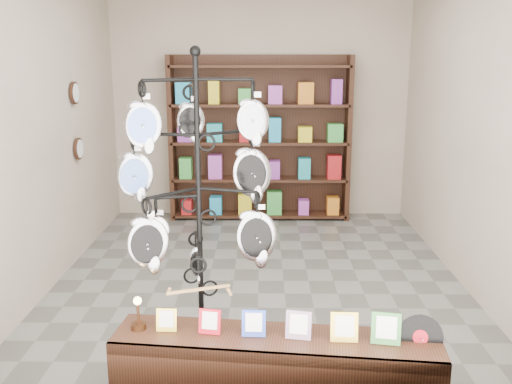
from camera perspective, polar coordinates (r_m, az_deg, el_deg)
ground at (r=5.76m, az=0.25°, el=-8.86°), size 5.00×5.00×0.00m
room_envelope at (r=5.33m, az=0.27°, el=9.85°), size 5.00×5.00×5.00m
display_tree at (r=3.91m, az=-5.77°, el=0.30°), size 1.17×1.14×2.25m
front_shelf at (r=3.76m, az=1.98°, el=-17.59°), size 2.06×0.63×0.72m
back_shelving at (r=7.71m, az=0.38°, el=4.85°), size 2.42×0.36×2.20m
wall_clocks at (r=6.48m, az=-17.51°, el=6.77°), size 0.03×0.24×0.84m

